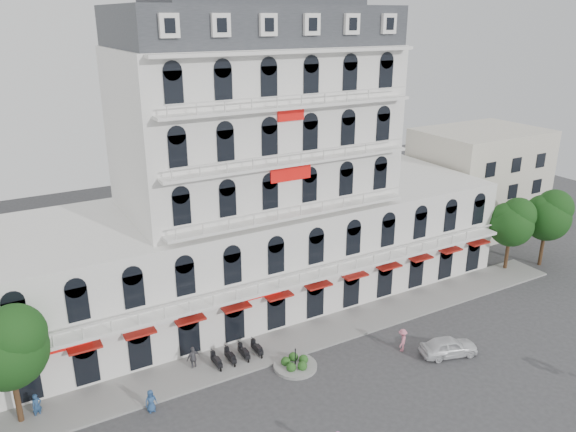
# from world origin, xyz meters

# --- Properties ---
(ground) EXTENTS (120.00, 120.00, 0.00)m
(ground) POSITION_xyz_m (0.00, 0.00, 0.00)
(ground) COLOR #38383A
(ground) RESTS_ON ground
(sidewalk) EXTENTS (53.00, 4.00, 0.16)m
(sidewalk) POSITION_xyz_m (0.00, 9.00, 0.08)
(sidewalk) COLOR gray
(sidewalk) RESTS_ON ground
(main_building) EXTENTS (45.00, 15.00, 25.80)m
(main_building) POSITION_xyz_m (0.00, 18.00, 9.96)
(main_building) COLOR silver
(main_building) RESTS_ON ground
(flank_building_east) EXTENTS (14.00, 10.00, 12.00)m
(flank_building_east) POSITION_xyz_m (30.00, 20.00, 6.00)
(flank_building_east) COLOR beige
(flank_building_east) RESTS_ON ground
(traffic_island) EXTENTS (3.20, 3.20, 1.60)m
(traffic_island) POSITION_xyz_m (-3.00, 6.00, 0.26)
(traffic_island) COLOR gray
(traffic_island) RESTS_ON ground
(parked_scooter_row) EXTENTS (4.40, 1.80, 1.10)m
(parked_scooter_row) POSITION_xyz_m (-6.35, 8.80, 0.00)
(parked_scooter_row) COLOR black
(parked_scooter_row) RESTS_ON ground
(tree_west_inner) EXTENTS (4.76, 4.76, 8.25)m
(tree_west_inner) POSITION_xyz_m (-20.95, 9.48, 5.68)
(tree_west_inner) COLOR #382314
(tree_west_inner) RESTS_ON ground
(tree_east_inner) EXTENTS (4.40, 4.37, 7.57)m
(tree_east_inner) POSITION_xyz_m (24.05, 9.98, 5.21)
(tree_east_inner) COLOR #382314
(tree_east_inner) RESTS_ON ground
(tree_east_outer) EXTENTS (4.65, 4.65, 8.05)m
(tree_east_outer) POSITION_xyz_m (28.05, 8.98, 5.55)
(tree_east_outer) COLOR #382314
(tree_east_outer) RESTS_ON ground
(parked_car) EXTENTS (4.68, 2.93, 1.48)m
(parked_car) POSITION_xyz_m (7.86, 1.65, 0.74)
(parked_car) COLOR silver
(parked_car) RESTS_ON ground
(pedestrian_left) EXTENTS (0.80, 0.54, 1.58)m
(pedestrian_left) POSITION_xyz_m (-13.54, 6.49, 0.79)
(pedestrian_left) COLOR navy
(pedestrian_left) RESTS_ON ground
(pedestrian_mid) EXTENTS (1.14, 0.61, 1.84)m
(pedestrian_mid) POSITION_xyz_m (-9.49, 9.50, 0.92)
(pedestrian_mid) COLOR #504F56
(pedestrian_mid) RESTS_ON ground
(pedestrian_right) EXTENTS (1.34, 1.24, 1.81)m
(pedestrian_right) POSITION_xyz_m (5.24, 3.87, 0.90)
(pedestrian_right) COLOR #D06E83
(pedestrian_right) RESTS_ON ground
(pedestrian_far) EXTENTS (0.73, 0.60, 1.72)m
(pedestrian_far) POSITION_xyz_m (-20.00, 9.50, 0.86)
(pedestrian_far) COLOR navy
(pedestrian_far) RESTS_ON ground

